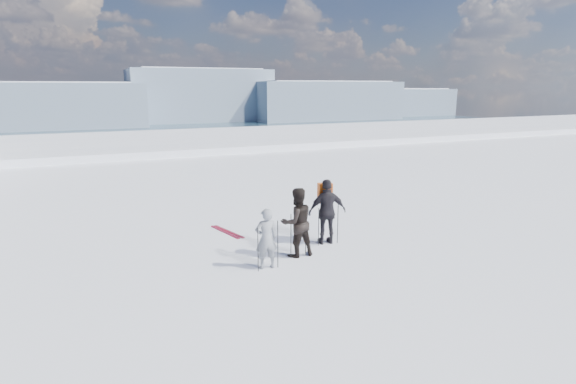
% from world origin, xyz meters
% --- Properties ---
extents(lake_basin, '(820.00, 820.00, 71.62)m').
position_xyz_m(lake_basin, '(0.00, 30.00, -6.50)').
color(lake_basin, white).
rests_on(lake_basin, ground).
extents(far_mountain_range, '(770.00, 110.00, 53.00)m').
position_xyz_m(far_mountain_range, '(29.60, 454.78, -7.19)').
color(far_mountain_range, slate).
rests_on(far_mountain_range, ground).
extents(skier_grey, '(0.62, 0.43, 1.64)m').
position_xyz_m(skier_grey, '(-3.27, 1.83, 0.82)').
color(skier_grey, gray).
rests_on(skier_grey, ground).
extents(skier_dark, '(0.99, 0.79, 1.98)m').
position_xyz_m(skier_dark, '(-2.15, 2.33, 0.99)').
color(skier_dark, black).
rests_on(skier_dark, ground).
extents(skier_pack, '(1.24, 0.69, 2.00)m').
position_xyz_m(skier_pack, '(-0.88, 2.90, 1.00)').
color(skier_pack, black).
rests_on(skier_pack, ground).
extents(backpack, '(0.46, 0.31, 0.60)m').
position_xyz_m(backpack, '(-0.83, 3.14, 2.30)').
color(backpack, '#DD5814').
rests_on(backpack, skier_pack).
extents(ski_poles, '(3.00, 1.14, 1.30)m').
position_xyz_m(ski_poles, '(-2.10, 2.25, 0.62)').
color(ski_poles, black).
rests_on(ski_poles, ground).
extents(skis_loose, '(0.71, 1.66, 0.03)m').
position_xyz_m(skis_loose, '(-3.39, 5.16, 0.01)').
color(skis_loose, black).
rests_on(skis_loose, ground).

